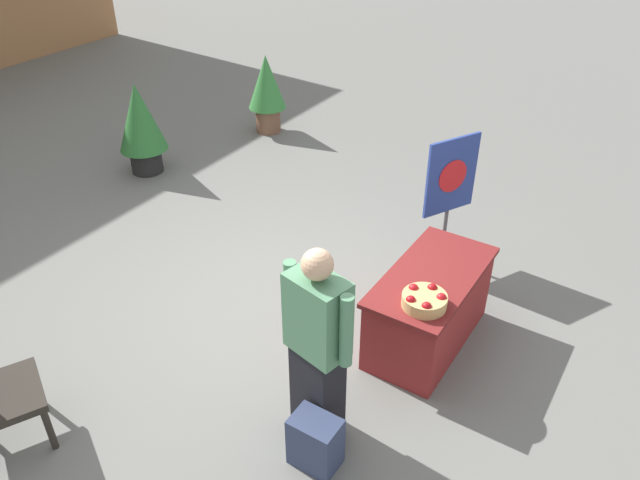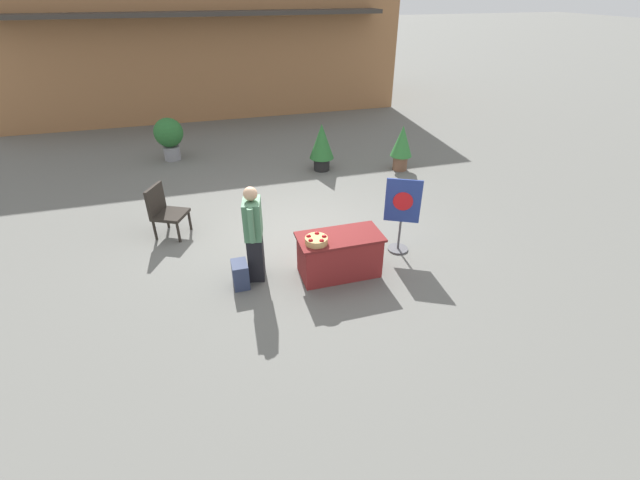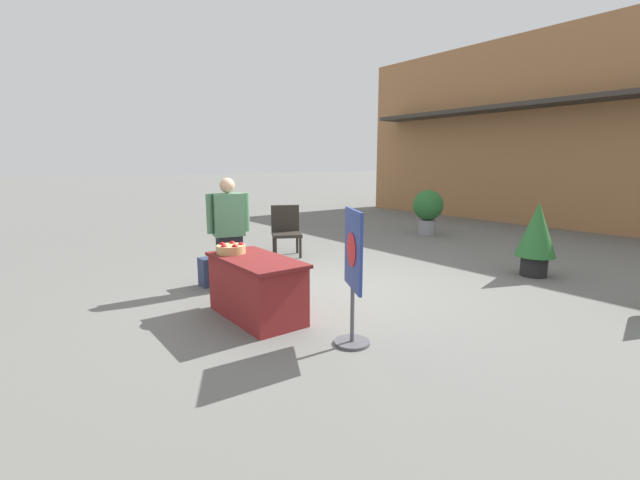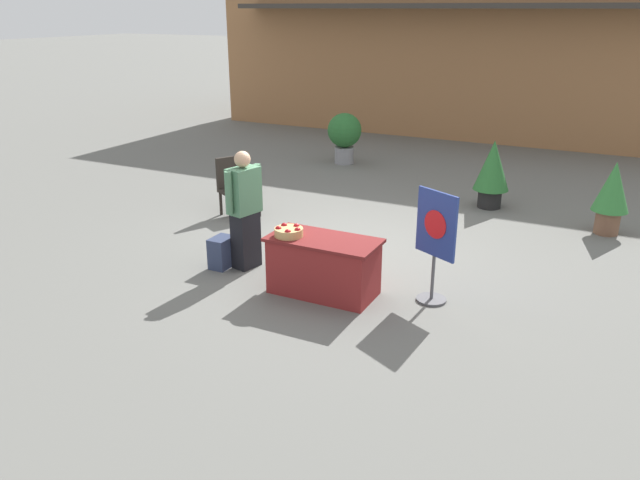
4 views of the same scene
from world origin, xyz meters
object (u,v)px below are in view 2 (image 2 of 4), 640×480
(backpack, at_px, (240,274))
(potted_plant_far_right, at_px, (322,144))
(poster_board, at_px, (402,213))
(apple_basket, at_px, (316,240))
(potted_plant_far_left, at_px, (169,135))
(person_visitor, at_px, (254,234))
(display_table, at_px, (339,255))
(potted_plant_near_left, at_px, (402,145))
(patio_chair, at_px, (164,209))

(backpack, xyz_separation_m, potted_plant_far_right, (2.62, 4.33, 0.46))
(potted_plant_far_right, bearing_deg, poster_board, -86.95)
(apple_basket, relative_size, potted_plant_far_right, 0.29)
(potted_plant_far_right, bearing_deg, potted_plant_far_left, 152.95)
(potted_plant_far_right, bearing_deg, apple_basket, -107.59)
(person_visitor, xyz_separation_m, potted_plant_far_left, (-1.32, 6.04, -0.14))
(display_table, xyz_separation_m, potted_plant_near_left, (2.96, 3.91, 0.29))
(patio_chair, distance_m, potted_plant_near_left, 5.93)
(potted_plant_far_right, bearing_deg, person_visitor, -119.24)
(backpack, height_order, potted_plant_near_left, potted_plant_near_left)
(potted_plant_near_left, bearing_deg, potted_plant_far_left, 156.59)
(display_table, distance_m, poster_board, 1.36)
(apple_basket, distance_m, patio_chair, 3.22)
(backpack, xyz_separation_m, potted_plant_far_left, (-1.04, 6.20, 0.46))
(potted_plant_near_left, height_order, potted_plant_far_left, potted_plant_near_left)
(potted_plant_far_right, xyz_separation_m, potted_plant_far_left, (-3.66, 1.87, -0.00))
(person_visitor, bearing_deg, potted_plant_far_left, 114.77)
(apple_basket, height_order, backpack, apple_basket)
(backpack, distance_m, potted_plant_far_right, 5.09)
(display_table, bearing_deg, person_visitor, 167.61)
(backpack, relative_size, potted_plant_far_left, 0.37)
(apple_basket, relative_size, backpack, 0.83)
(poster_board, height_order, potted_plant_far_left, poster_board)
(person_visitor, bearing_deg, apple_basket, -11.55)
(person_visitor, xyz_separation_m, potted_plant_far_right, (2.33, 4.17, -0.13))
(poster_board, distance_m, potted_plant_far_right, 4.07)
(person_visitor, height_order, poster_board, person_visitor)
(potted_plant_far_left, bearing_deg, apple_basket, -71.02)
(display_table, height_order, patio_chair, patio_chair)
(patio_chair, xyz_separation_m, potted_plant_far_left, (0.08, 4.18, 0.14))
(potted_plant_far_left, bearing_deg, person_visitor, -77.63)
(poster_board, relative_size, patio_chair, 1.40)
(potted_plant_far_left, bearing_deg, patio_chair, -91.05)
(poster_board, distance_m, potted_plant_near_left, 3.91)
(apple_basket, bearing_deg, potted_plant_near_left, 49.97)
(display_table, distance_m, person_visitor, 1.41)
(person_visitor, height_order, patio_chair, person_visitor)
(display_table, xyz_separation_m, potted_plant_far_left, (-2.63, 6.32, 0.31))
(person_visitor, relative_size, backpack, 3.78)
(display_table, xyz_separation_m, potted_plant_far_right, (1.03, 4.46, 0.31))
(potted_plant_far_right, bearing_deg, display_table, -103.04)
(person_visitor, xyz_separation_m, potted_plant_near_left, (4.26, 3.62, -0.15))
(display_table, distance_m, backpack, 1.60)
(apple_basket, distance_m, potted_plant_near_left, 5.24)
(person_visitor, bearing_deg, display_table, 0.00)
(patio_chair, relative_size, potted_plant_far_right, 0.82)
(apple_basket, bearing_deg, poster_board, 16.63)
(backpack, distance_m, poster_board, 2.90)
(person_visitor, relative_size, potted_plant_far_right, 1.34)
(potted_plant_near_left, bearing_deg, poster_board, -115.91)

